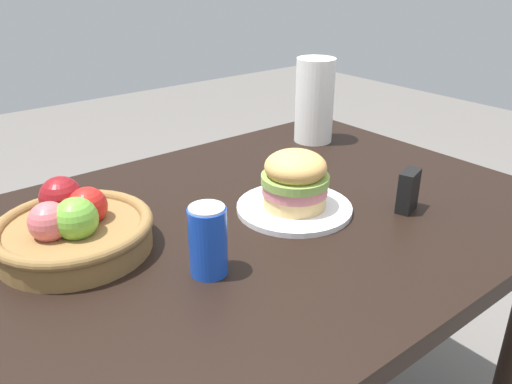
{
  "coord_description": "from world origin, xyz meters",
  "views": [
    {
      "loc": [
        -0.54,
        -0.76,
        1.25
      ],
      "look_at": [
        0.06,
        -0.01,
        0.81
      ],
      "focal_mm": 36.28,
      "sensor_mm": 36.0,
      "label": 1
    }
  ],
  "objects_px": {
    "plate": "(294,208)",
    "fruit_basket": "(73,228)",
    "paper_towel_roll": "(314,101)",
    "soda_can": "(208,241)",
    "napkin_holder": "(408,191)",
    "sandwich": "(295,179)"
  },
  "relations": [
    {
      "from": "plate",
      "to": "fruit_basket",
      "type": "distance_m",
      "value": 0.45
    },
    {
      "from": "fruit_basket",
      "to": "napkin_holder",
      "type": "relative_size",
      "value": 3.22
    },
    {
      "from": "plate",
      "to": "paper_towel_roll",
      "type": "distance_m",
      "value": 0.48
    },
    {
      "from": "fruit_basket",
      "to": "napkin_holder",
      "type": "height_order",
      "value": "fruit_basket"
    },
    {
      "from": "sandwich",
      "to": "soda_can",
      "type": "height_order",
      "value": "sandwich"
    },
    {
      "from": "fruit_basket",
      "to": "napkin_holder",
      "type": "distance_m",
      "value": 0.68
    },
    {
      "from": "paper_towel_roll",
      "to": "soda_can",
      "type": "bearing_deg",
      "value": -148.17
    },
    {
      "from": "fruit_basket",
      "to": "paper_towel_roll",
      "type": "xyz_separation_m",
      "value": [
        0.78,
        0.17,
        0.08
      ]
    },
    {
      "from": "soda_can",
      "to": "napkin_holder",
      "type": "relative_size",
      "value": 1.4
    },
    {
      "from": "sandwich",
      "to": "soda_can",
      "type": "xyz_separation_m",
      "value": [
        -0.28,
        -0.08,
        -0.01
      ]
    },
    {
      "from": "plate",
      "to": "fruit_basket",
      "type": "relative_size",
      "value": 0.85
    },
    {
      "from": "fruit_basket",
      "to": "paper_towel_roll",
      "type": "distance_m",
      "value": 0.81
    },
    {
      "from": "paper_towel_roll",
      "to": "fruit_basket",
      "type": "bearing_deg",
      "value": -167.6
    },
    {
      "from": "napkin_holder",
      "to": "soda_can",
      "type": "bearing_deg",
      "value": 154.21
    },
    {
      "from": "soda_can",
      "to": "paper_towel_roll",
      "type": "xyz_separation_m",
      "value": [
        0.63,
        0.39,
        0.06
      ]
    },
    {
      "from": "paper_towel_roll",
      "to": "napkin_holder",
      "type": "relative_size",
      "value": 2.67
    },
    {
      "from": "soda_can",
      "to": "napkin_holder",
      "type": "bearing_deg",
      "value": -7.87
    },
    {
      "from": "soda_can",
      "to": "napkin_holder",
      "type": "xyz_separation_m",
      "value": [
        0.47,
        -0.06,
        -0.02
      ]
    },
    {
      "from": "plate",
      "to": "soda_can",
      "type": "height_order",
      "value": "soda_can"
    },
    {
      "from": "sandwich",
      "to": "soda_can",
      "type": "relative_size",
      "value": 1.14
    },
    {
      "from": "plate",
      "to": "napkin_holder",
      "type": "bearing_deg",
      "value": -38.12
    },
    {
      "from": "sandwich",
      "to": "paper_towel_roll",
      "type": "relative_size",
      "value": 0.6
    }
  ]
}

